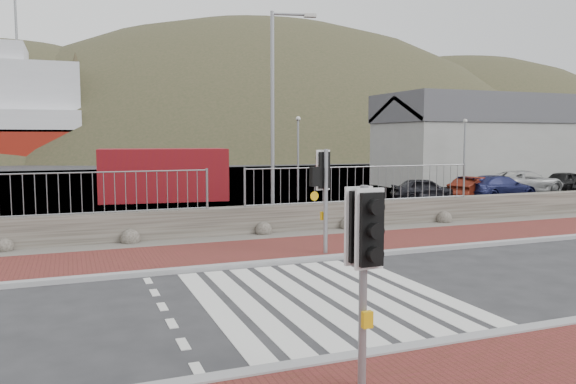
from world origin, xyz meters
name	(u,v)px	position (x,y,z in m)	size (l,w,h in m)	color
ground	(323,297)	(0.00, 0.00, 0.00)	(220.00, 220.00, 0.00)	#28282B
sidewalk_far	(252,252)	(0.00, 4.50, 0.04)	(40.00, 3.00, 0.08)	maroon
kerb_near	(411,349)	(0.00, -3.00, 0.05)	(40.00, 0.25, 0.12)	gray
kerb_far	(271,263)	(0.00, 3.00, 0.05)	(40.00, 0.25, 0.12)	gray
zebra_crossing	(323,297)	(0.00, 0.00, 0.01)	(4.62, 5.60, 0.01)	silver
gravel_strip	(232,239)	(0.00, 6.50, 0.03)	(40.00, 1.50, 0.06)	#59544C
stone_wall	(225,222)	(0.00, 7.30, 0.45)	(40.00, 0.60, 0.90)	#49443C
railing	(226,179)	(0.00, 7.15, 1.82)	(18.07, 0.07, 1.22)	gray
quay	(144,185)	(0.00, 27.90, 0.00)	(120.00, 40.00, 0.50)	#4C4C4F
water	(108,163)	(0.00, 62.90, 0.00)	(220.00, 50.00, 0.05)	#3F4C54
harbor_building	(475,140)	(20.00, 19.90, 2.93)	(12.20, 6.20, 5.80)	#9E9E99
hills_backdrop	(144,289)	(6.74, 87.90, -23.05)	(254.00, 90.00, 100.00)	#323620
traffic_signal_near	(364,245)	(-1.29, -3.89, 1.82)	(0.36, 0.22, 2.52)	gray
traffic_signal_far	(325,179)	(1.62, 3.43, 2.02)	(0.68, 0.30, 2.79)	gray
streetlight	(276,108)	(1.99, 8.07, 4.06)	(1.51, 0.49, 7.21)	gray
shipping_container	(164,175)	(-0.18, 18.30, 1.27)	(6.10, 2.54, 2.54)	maroon
car_a	(425,189)	(11.73, 13.44, 0.56)	(1.32, 3.27, 1.11)	black
car_b	(477,188)	(14.44, 12.93, 0.57)	(1.22, 3.49, 1.15)	#59180C
car_c	(499,187)	(15.51, 12.57, 0.61)	(1.71, 4.20, 1.22)	#161A45
car_d	(524,182)	(18.96, 14.45, 0.64)	(2.11, 4.58, 1.27)	#A5A5A5
car_e	(567,181)	(22.21, 14.52, 0.58)	(1.38, 3.43, 1.17)	black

